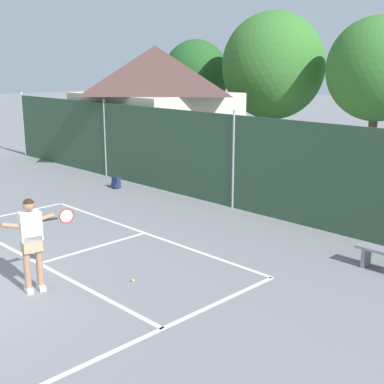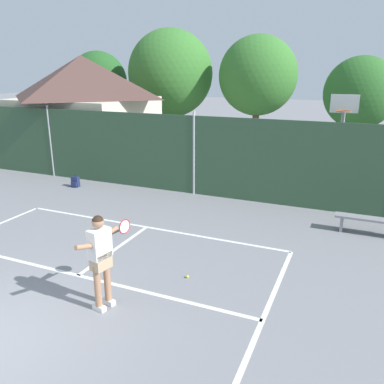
% 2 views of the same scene
% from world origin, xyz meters
% --- Properties ---
extents(chainlink_fence, '(26.09, 0.09, 2.97)m').
position_xyz_m(chainlink_fence, '(0.00, 9.00, 1.41)').
color(chainlink_fence, '#2D4C33').
rests_on(chainlink_fence, ground).
extents(clubhouse_building, '(6.17, 5.52, 4.99)m').
position_xyz_m(clubhouse_building, '(-7.02, 12.04, 2.59)').
color(clubhouse_building, beige).
rests_on(clubhouse_building, ground).
extents(treeline_backdrop, '(24.58, 4.51, 6.64)m').
position_xyz_m(treeline_backdrop, '(-1.85, 17.82, 3.84)').
color(treeline_backdrop, brown).
rests_on(treeline_backdrop, ground).
extents(tennis_player, '(0.33, 1.44, 1.85)m').
position_xyz_m(tennis_player, '(1.23, 1.72, 1.11)').
color(tennis_player, silver).
rests_on(tennis_player, ground).
extents(tennis_ball, '(0.07, 0.07, 0.07)m').
position_xyz_m(tennis_ball, '(2.25, 3.33, 0.03)').
color(tennis_ball, '#CCE033').
rests_on(tennis_ball, ground).
extents(backpack_navy, '(0.29, 0.26, 0.46)m').
position_xyz_m(backpack_navy, '(-4.54, 7.98, 0.19)').
color(backpack_navy, navy).
rests_on(backpack_navy, ground).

